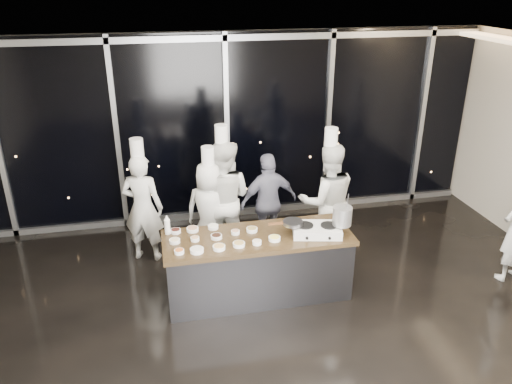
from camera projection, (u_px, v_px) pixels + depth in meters
ground at (273, 336)px, 6.02m from camera, size 9.00×9.00×0.00m
room_shell at (293, 160)px, 5.15m from camera, size 9.02×7.02×3.21m
window_wall at (226, 129)px, 8.46m from camera, size 8.90×0.11×3.20m
demo_counter at (258, 265)px, 6.65m from camera, size 2.46×0.86×0.90m
stove at (317, 230)px, 6.48m from camera, size 0.69×0.51×0.14m
frying_pan at (292, 223)px, 6.45m from camera, size 0.48×0.32×0.04m
stock_pot at (342, 216)px, 6.41m from camera, size 0.29×0.29×0.25m
prep_bowls at (216, 238)px, 6.35m from camera, size 1.40×0.72×0.05m
squeeze_bottle at (167, 225)px, 6.47m from camera, size 0.07×0.07×0.27m
chef_far_left at (143, 207)px, 7.37m from camera, size 0.71×0.58×1.91m
chef_left at (210, 210)px, 7.42m from camera, size 0.89×0.76×1.78m
chef_center at (223, 198)px, 7.48m from camera, size 1.07×0.96×2.06m
guest at (269, 202)px, 7.70m from camera, size 0.97×0.54×1.57m
chef_right at (327, 201)px, 7.44m from camera, size 0.92×0.74×2.04m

